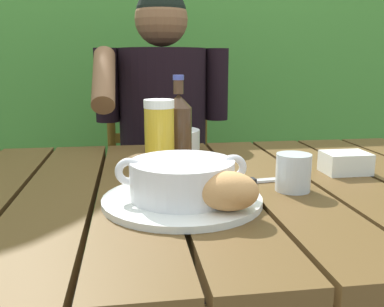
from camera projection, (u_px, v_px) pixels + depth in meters
dining_table at (206, 223)px, 0.93m from camera, size 1.36×0.88×0.75m
hedge_backdrop at (124, 46)px, 2.37m from camera, size 3.94×0.92×2.68m
chair_near_diner at (161, 181)px, 1.81m from camera, size 0.44×0.41×1.05m
person_eating at (163, 135)px, 1.56m from camera, size 0.48×0.47×1.26m
serving_plate at (182, 200)px, 0.78m from camera, size 0.29×0.29×0.01m
soup_bowl at (182, 178)px, 0.77m from camera, size 0.24×0.19×0.08m
bread_roll at (229, 191)px, 0.70m from camera, size 0.12×0.11×0.07m
beer_glass at (159, 136)px, 0.98m from camera, size 0.07×0.07×0.17m
beer_bottle at (179, 129)px, 1.04m from camera, size 0.06×0.06×0.22m
water_glass_small at (293, 172)px, 0.85m from camera, size 0.07×0.07×0.07m
butter_tub at (345, 163)px, 0.98m from camera, size 0.10×0.08×0.05m
table_knife at (254, 181)px, 0.91m from camera, size 0.17×0.04×0.01m
diner_bowl at (173, 140)px, 1.22m from camera, size 0.15×0.15×0.06m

